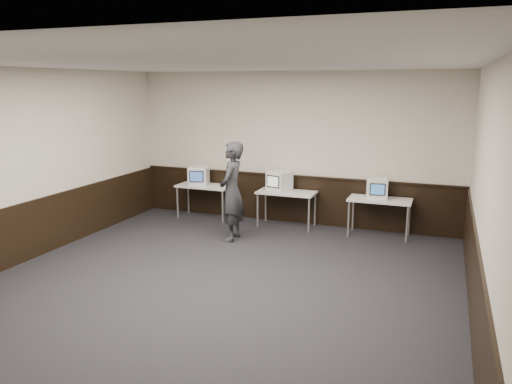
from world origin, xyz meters
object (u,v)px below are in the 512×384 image
at_px(desk_center, 287,195).
at_px(desk_right, 380,202).
at_px(emac_left, 199,176).
at_px(desk_left, 205,188).
at_px(emac_center, 279,181).
at_px(person, 232,191).
at_px(emac_right, 377,188).

distance_m(desk_center, desk_right, 1.90).
bearing_deg(desk_right, emac_left, -179.42).
bearing_deg(desk_left, desk_right, 0.00).
bearing_deg(desk_center, emac_center, 173.31).
height_order(desk_left, desk_right, same).
xyz_separation_m(emac_left, emac_center, (1.85, 0.06, -0.00)).
bearing_deg(person, emac_right, 111.37).
height_order(desk_left, emac_center, emac_center).
xyz_separation_m(desk_left, emac_right, (3.73, 0.04, 0.27)).
relative_size(desk_right, emac_right, 2.52).
bearing_deg(emac_right, desk_left, 169.99).
distance_m(emac_left, emac_right, 3.84).
height_order(desk_left, emac_left, emac_left).
xyz_separation_m(emac_left, emac_right, (3.84, 0.08, -0.01)).
xyz_separation_m(desk_left, emac_left, (-0.12, -0.04, 0.28)).
bearing_deg(person, emac_left, -137.51).
bearing_deg(person, emac_center, 151.64).
bearing_deg(desk_left, emac_right, 0.63).
bearing_deg(emac_left, desk_center, -13.87).
bearing_deg(emac_left, desk_right, -14.41).
height_order(emac_center, emac_right, emac_center).
bearing_deg(desk_left, person, -45.67).
bearing_deg(desk_left, emac_center, 0.65).
xyz_separation_m(desk_center, emac_right, (1.83, 0.04, 0.27)).
bearing_deg(desk_center, emac_right, 1.28).
bearing_deg(emac_left, emac_center, -13.16).
bearing_deg(emac_right, desk_center, 170.65).
bearing_deg(person, desk_center, 145.10).
bearing_deg(emac_center, desk_right, 18.07).
relative_size(desk_right, emac_center, 2.21).
relative_size(desk_left, desk_right, 1.00).
distance_m(desk_center, emac_left, 2.04).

